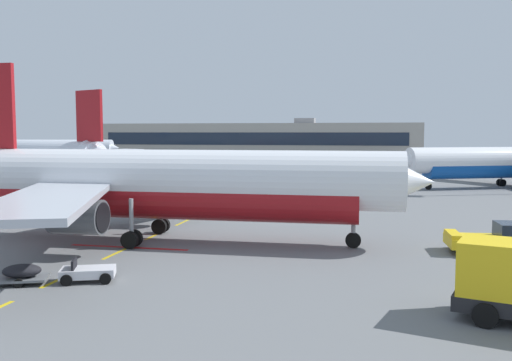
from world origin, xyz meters
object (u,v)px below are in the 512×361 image
airliner_far_center (505,162)px  airliner_mid_left (45,149)px  pushback_tug (503,239)px  airliner_foreground (166,183)px  airliner_far_right (25,158)px

airliner_far_center → airliner_mid_left: bearing=161.6°
pushback_tug → airliner_far_center: (9.00, 42.85, 2.56)m
airliner_foreground → airliner_far_center: size_ratio=1.18×
airliner_far_center → airliner_far_right: bearing=-168.4°
airliner_foreground → airliner_mid_left: airliner_foreground is taller
airliner_far_right → airliner_mid_left: bearing=120.1°
airliner_foreground → airliner_far_center: (30.41, 43.40, -0.48)m
airliner_mid_left → airliner_far_right: bearing=-59.9°
pushback_tug → airliner_mid_left: 105.64m
airliner_foreground → airliner_far_right: (-32.11, 30.59, 0.04)m
airliner_mid_left → airliner_far_center: airliner_mid_left is taller
airliner_foreground → airliner_far_right: bearing=136.4°
airliner_mid_left → airliner_far_right: (24.07, -41.60, 0.31)m
airliner_far_center → airliner_far_right: airliner_far_right is taller
airliner_far_center → airliner_far_right: size_ratio=0.86×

